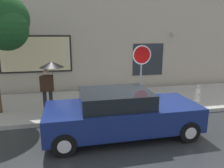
# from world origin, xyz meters

# --- Properties ---
(ground_plane) EXTENTS (60.00, 60.00, 0.00)m
(ground_plane) POSITION_xyz_m (0.00, 0.00, 0.00)
(ground_plane) COLOR #282B2D
(sidewalk) EXTENTS (20.00, 4.00, 0.15)m
(sidewalk) POSITION_xyz_m (0.00, 3.00, 0.07)
(sidewalk) COLOR #A3A099
(sidewalk) RESTS_ON ground
(building_facade) EXTENTS (20.00, 0.67, 7.00)m
(building_facade) POSITION_xyz_m (-0.03, 5.50, 3.48)
(building_facade) COLOR #B2A893
(building_facade) RESTS_ON ground
(parked_car) EXTENTS (4.65, 1.96, 1.44)m
(parked_car) POSITION_xyz_m (-0.27, -0.11, 0.72)
(parked_car) COLOR navy
(parked_car) RESTS_ON ground
(fire_hydrant) EXTENTS (0.30, 0.44, 0.76)m
(fire_hydrant) POSITION_xyz_m (3.84, 2.05, 0.52)
(fire_hydrant) COLOR white
(fire_hydrant) RESTS_ON sidewalk
(pedestrian_with_umbrella) EXTENTS (0.93, 0.91, 1.97)m
(pedestrian_with_umbrella) POSITION_xyz_m (-2.48, 2.04, 1.68)
(pedestrian_with_umbrella) COLOR black
(pedestrian_with_umbrella) RESTS_ON sidewalk
(stop_sign) EXTENTS (0.76, 0.10, 2.54)m
(stop_sign) POSITION_xyz_m (1.06, 1.84, 1.94)
(stop_sign) COLOR gray
(stop_sign) RESTS_ON sidewalk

